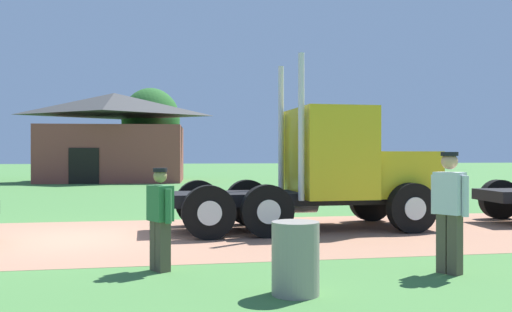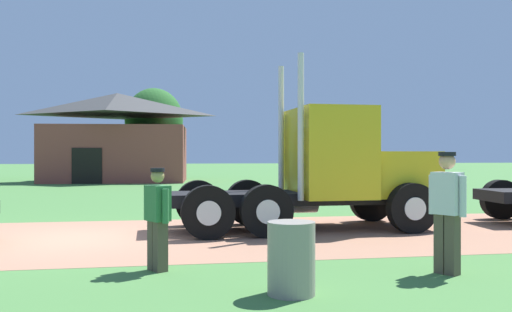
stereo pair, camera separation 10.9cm
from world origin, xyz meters
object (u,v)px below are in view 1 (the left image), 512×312
object	(u,v)px
visitor_standing_near	(449,207)
shed_building	(114,139)
visitor_by_barrel	(160,216)
steel_barrel	(295,258)
truck_foreground_white	(331,172)

from	to	relation	value
visitor_standing_near	shed_building	bearing A→B (deg)	103.69
visitor_standing_near	visitor_by_barrel	size ratio (longest dim) A/B	1.15
visitor_standing_near	steel_barrel	xyz separation A→B (m)	(-2.55, -0.76, -0.53)
visitor_by_barrel	shed_building	world-z (taller)	shed_building
shed_building	visitor_by_barrel	bearing A→B (deg)	-84.09
truck_foreground_white	visitor_by_barrel	size ratio (longest dim) A/B	4.27
steel_barrel	shed_building	xyz separation A→B (m)	(-4.64, 30.28, 2.39)
steel_barrel	shed_building	distance (m)	30.73
truck_foreground_white	steel_barrel	size ratio (longest dim) A/B	7.26
visitor_by_barrel	steel_barrel	world-z (taller)	visitor_by_barrel
truck_foreground_white	shed_building	distance (m)	25.46
steel_barrel	visitor_by_barrel	bearing A→B (deg)	134.44
truck_foreground_white	shed_building	xyz separation A→B (m)	(-7.03, 24.42, 1.50)
shed_building	visitor_standing_near	bearing A→B (deg)	-76.31
visitor_by_barrel	steel_barrel	bearing A→B (deg)	-45.56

